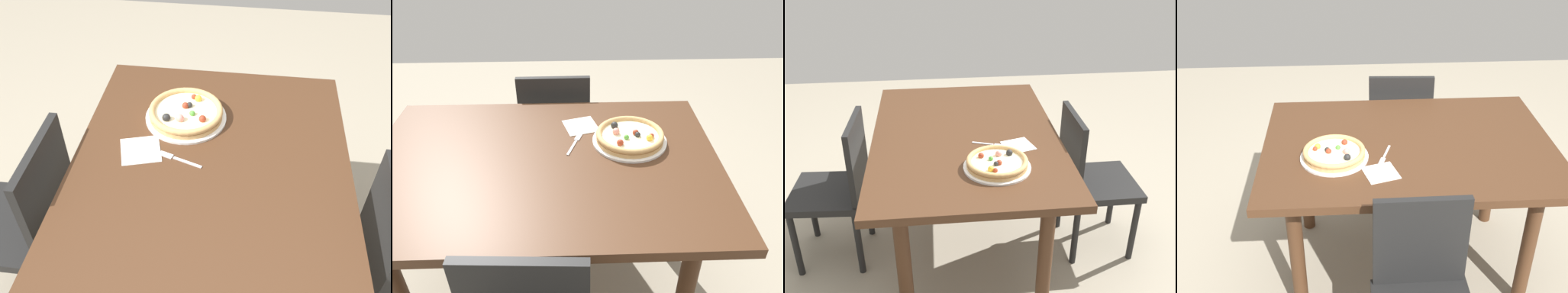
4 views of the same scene
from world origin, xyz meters
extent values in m
cube|color=#472B19|center=(0.00, 0.00, 0.75)|extent=(1.40, 0.97, 0.04)
cylinder|color=#472B19|center=(0.55, -0.33, 0.36)|extent=(0.07, 0.07, 0.73)
cylinder|color=#472B19|center=(0.55, 0.33, 0.36)|extent=(0.07, 0.07, 0.73)
cylinder|color=black|center=(0.14, -0.60, 0.20)|extent=(0.04, 0.04, 0.40)
cube|color=black|center=(-0.03, -0.58, 0.65)|extent=(0.38, 0.05, 0.42)
cylinder|color=black|center=(0.19, 0.94, 0.20)|extent=(0.04, 0.04, 0.40)
cylinder|color=black|center=(0.19, 0.60, 0.20)|extent=(0.04, 0.04, 0.40)
cube|color=black|center=(0.02, 0.77, 0.42)|extent=(0.40, 0.40, 0.04)
cube|color=black|center=(0.02, 0.58, 0.65)|extent=(0.38, 0.03, 0.42)
cylinder|color=white|center=(0.36, 0.12, 0.77)|extent=(0.31, 0.31, 0.01)
cylinder|color=tan|center=(0.36, 0.12, 0.79)|extent=(0.28, 0.28, 0.02)
cylinder|color=beige|center=(0.36, 0.12, 0.80)|extent=(0.25, 0.25, 0.01)
torus|color=tan|center=(0.36, 0.12, 0.81)|extent=(0.29, 0.29, 0.02)
sphere|color=maroon|center=(0.38, 0.13, 0.81)|extent=(0.03, 0.03, 0.03)
sphere|color=#4C9E38|center=(0.34, 0.09, 0.81)|extent=(0.02, 0.02, 0.02)
sphere|color=#262626|center=(0.39, 0.11, 0.81)|extent=(0.02, 0.02, 0.02)
sphere|color=maroon|center=(0.31, 0.05, 0.81)|extent=(0.03, 0.03, 0.03)
sphere|color=gold|center=(0.44, 0.08, 0.81)|extent=(0.03, 0.03, 0.03)
sphere|color=maroon|center=(0.45, 0.10, 0.81)|extent=(0.02, 0.02, 0.02)
sphere|color=#E58C7F|center=(0.30, 0.13, 0.81)|extent=(0.03, 0.03, 0.03)
sphere|color=#262626|center=(0.30, 0.19, 0.81)|extent=(0.03, 0.03, 0.03)
cube|color=silver|center=(0.11, 0.08, 0.77)|extent=(0.05, 0.11, 0.00)
cube|color=silver|center=(0.14, 0.16, 0.77)|extent=(0.04, 0.05, 0.00)
cube|color=white|center=(0.15, 0.26, 0.77)|extent=(0.17, 0.17, 0.00)
camera|label=1|loc=(-0.97, -0.09, 1.86)|focal=40.76mm
camera|label=2|loc=(0.13, -1.26, 1.67)|focal=35.74mm
camera|label=3|loc=(2.19, -0.15, 1.87)|focal=42.72mm
camera|label=4|loc=(0.30, 2.02, 1.97)|focal=44.85mm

